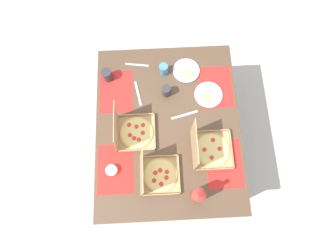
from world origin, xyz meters
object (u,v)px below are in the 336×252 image
object	(u,v)px
pizza_box_center	(156,175)
cup_spare	(166,91)
soda_bottle	(198,195)
pizza_box_edge_far	(208,149)
pizza_box_corner_right	(132,132)
plate_middle	(186,71)
condiment_bowl	(112,170)
cup_red	(164,69)
plate_far_left	(208,95)
cup_clear_left	(107,75)

from	to	relation	value
pizza_box_center	cup_spare	size ratio (longest dim) A/B	3.21
soda_bottle	cup_spare	xyz separation A→B (m)	(0.79, 0.17, -0.08)
pizza_box_edge_far	pizza_box_corner_right	world-z (taller)	pizza_box_edge_far
plate_middle	condiment_bowl	distance (m)	0.96
pizza_box_center	cup_spare	bearing A→B (deg)	-8.73
plate_middle	cup_spare	distance (m)	0.25
pizza_box_edge_far	cup_red	xyz separation A→B (m)	(0.65, 0.29, -0.00)
pizza_box_center	cup_red	distance (m)	0.82
pizza_box_center	plate_middle	world-z (taller)	pizza_box_center
plate_far_left	cup_red	bearing A→B (deg)	57.02
pizza_box_center	plate_middle	distance (m)	0.86
plate_far_left	pizza_box_edge_far	bearing A→B (deg)	173.95
plate_far_left	plate_middle	bearing A→B (deg)	35.54
plate_far_left	cup_clear_left	bearing A→B (deg)	76.28
pizza_box_edge_far	cup_clear_left	bearing A→B (deg)	49.47
pizza_box_edge_far	cup_red	bearing A→B (deg)	23.94
pizza_box_center	soda_bottle	xyz separation A→B (m)	(-0.16, -0.27, 0.08)
pizza_box_center	soda_bottle	distance (m)	0.32
plate_middle	cup_clear_left	xyz separation A→B (m)	(-0.03, 0.62, 0.04)
pizza_box_edge_far	cup_clear_left	size ratio (longest dim) A/B	3.22
pizza_box_center	condiment_bowl	world-z (taller)	pizza_box_center
pizza_box_center	cup_clear_left	world-z (taller)	pizza_box_center
plate_far_left	cup_spare	distance (m)	0.33
pizza_box_corner_right	plate_middle	bearing A→B (deg)	-41.43
plate_far_left	soda_bottle	xyz separation A→B (m)	(-0.75, 0.15, 0.12)
soda_bottle	cup_red	bearing A→B (deg)	10.55
pizza_box_corner_right	pizza_box_edge_far	bearing A→B (deg)	-106.25
pizza_box_edge_far	pizza_box_corner_right	size ratio (longest dim) A/B	1.04
pizza_box_center	condiment_bowl	bearing A→B (deg)	81.23
plate_far_left	cup_spare	bearing A→B (deg)	84.15
soda_bottle	cup_spare	bearing A→B (deg)	12.32
plate_middle	plate_far_left	world-z (taller)	same
plate_middle	pizza_box_center	bearing A→B (deg)	161.70
pizza_box_center	cup_spare	world-z (taller)	pizza_box_center
pizza_box_edge_far	pizza_box_center	bearing A→B (deg)	113.29
pizza_box_corner_right	condiment_bowl	size ratio (longest dim) A/B	3.88
cup_spare	cup_red	world-z (taller)	cup_red
soda_bottle	pizza_box_corner_right	bearing A→B (deg)	42.29
pizza_box_corner_right	plate_middle	size ratio (longest dim) A/B	1.47
plate_far_left	soda_bottle	world-z (taller)	soda_bottle
cup_red	pizza_box_edge_far	bearing A→B (deg)	-156.06
pizza_box_edge_far	pizza_box_corner_right	xyz separation A→B (m)	(0.16, 0.54, -0.00)
plate_far_left	soda_bottle	size ratio (longest dim) A/B	0.67
condiment_bowl	cup_clear_left	bearing A→B (deg)	2.83
plate_middle	cup_spare	xyz separation A→B (m)	(-0.18, 0.17, 0.04)
pizza_box_corner_right	cup_clear_left	distance (m)	0.50
pizza_box_center	pizza_box_corner_right	bearing A→B (deg)	27.30
cup_clear_left	cup_red	world-z (taller)	cup_clear_left
pizza_box_edge_far	condiment_bowl	world-z (taller)	pizza_box_edge_far
pizza_box_corner_right	cup_red	xyz separation A→B (m)	(0.49, -0.25, 0.00)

